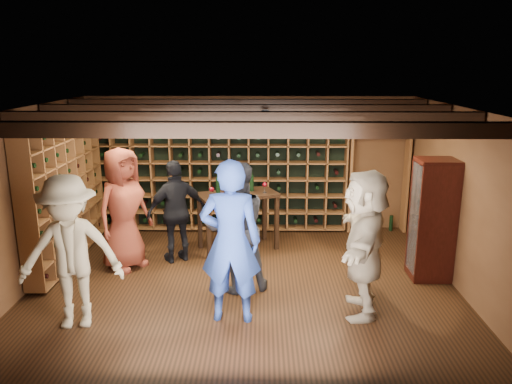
{
  "coord_description": "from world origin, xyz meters",
  "views": [
    {
      "loc": [
        0.26,
        -6.69,
        3.08
      ],
      "look_at": [
        0.17,
        0.2,
        1.3
      ],
      "focal_mm": 35.0,
      "sensor_mm": 36.0,
      "label": 1
    }
  ],
  "objects_px": {
    "man_blue_shirt": "(231,242)",
    "guest_woman_black": "(177,212)",
    "guest_beige": "(364,243)",
    "display_cabinet": "(432,222)",
    "guest_khaki": "(70,253)",
    "man_grey_suit": "(237,227)",
    "guest_red_floral": "(123,209)",
    "tasting_table": "(238,201)"
  },
  "relations": [
    {
      "from": "guest_red_floral",
      "to": "guest_woman_black",
      "type": "relative_size",
      "value": 1.15
    },
    {
      "from": "guest_woman_black",
      "to": "guest_beige",
      "type": "distance_m",
      "value": 3.1
    },
    {
      "from": "man_blue_shirt",
      "to": "guest_woman_black",
      "type": "xyz_separation_m",
      "value": [
        -0.97,
        1.88,
        -0.19
      ]
    },
    {
      "from": "man_blue_shirt",
      "to": "guest_beige",
      "type": "relative_size",
      "value": 1.09
    },
    {
      "from": "guest_red_floral",
      "to": "tasting_table",
      "type": "height_order",
      "value": "guest_red_floral"
    },
    {
      "from": "display_cabinet",
      "to": "tasting_table",
      "type": "bearing_deg",
      "value": 158.29
    },
    {
      "from": "display_cabinet",
      "to": "guest_beige",
      "type": "xyz_separation_m",
      "value": [
        -1.19,
        -1.07,
        0.07
      ]
    },
    {
      "from": "guest_woman_black",
      "to": "tasting_table",
      "type": "xyz_separation_m",
      "value": [
        0.93,
        0.54,
        0.03
      ]
    },
    {
      "from": "display_cabinet",
      "to": "guest_red_floral",
      "type": "bearing_deg",
      "value": 175.85
    },
    {
      "from": "man_blue_shirt",
      "to": "guest_khaki",
      "type": "bearing_deg",
      "value": 7.48
    },
    {
      "from": "guest_red_floral",
      "to": "display_cabinet",
      "type": "bearing_deg",
      "value": -59.37
    },
    {
      "from": "guest_beige",
      "to": "display_cabinet",
      "type": "bearing_deg",
      "value": 141.17
    },
    {
      "from": "display_cabinet",
      "to": "tasting_table",
      "type": "distance_m",
      "value": 3.08
    },
    {
      "from": "display_cabinet",
      "to": "guest_woman_black",
      "type": "height_order",
      "value": "display_cabinet"
    },
    {
      "from": "man_blue_shirt",
      "to": "tasting_table",
      "type": "xyz_separation_m",
      "value": [
        -0.03,
        2.42,
        -0.16
      ]
    },
    {
      "from": "display_cabinet",
      "to": "man_grey_suit",
      "type": "relative_size",
      "value": 0.97
    },
    {
      "from": "man_grey_suit",
      "to": "guest_beige",
      "type": "xyz_separation_m",
      "value": [
        1.61,
        -0.64,
        0.02
      ]
    },
    {
      "from": "man_blue_shirt",
      "to": "guest_beige",
      "type": "bearing_deg",
      "value": -170.63
    },
    {
      "from": "guest_red_floral",
      "to": "man_blue_shirt",
      "type": "bearing_deg",
      "value": -98.15
    },
    {
      "from": "man_blue_shirt",
      "to": "man_grey_suit",
      "type": "height_order",
      "value": "man_blue_shirt"
    },
    {
      "from": "display_cabinet",
      "to": "guest_red_floral",
      "type": "relative_size",
      "value": 0.93
    },
    {
      "from": "man_grey_suit",
      "to": "guest_khaki",
      "type": "bearing_deg",
      "value": 10.59
    },
    {
      "from": "guest_red_floral",
      "to": "guest_beige",
      "type": "relative_size",
      "value": 1.01
    },
    {
      "from": "man_blue_shirt",
      "to": "guest_woman_black",
      "type": "distance_m",
      "value": 2.12
    },
    {
      "from": "man_blue_shirt",
      "to": "man_grey_suit",
      "type": "bearing_deg",
      "value": -90.06
    },
    {
      "from": "man_blue_shirt",
      "to": "guest_red_floral",
      "type": "relative_size",
      "value": 1.08
    },
    {
      "from": "guest_red_floral",
      "to": "guest_khaki",
      "type": "xyz_separation_m",
      "value": [
        -0.14,
        -1.78,
        -0.01
      ]
    },
    {
      "from": "display_cabinet",
      "to": "guest_red_floral",
      "type": "xyz_separation_m",
      "value": [
        -4.56,
        0.33,
        0.08
      ]
    },
    {
      "from": "guest_woman_black",
      "to": "guest_khaki",
      "type": "height_order",
      "value": "guest_khaki"
    },
    {
      "from": "tasting_table",
      "to": "display_cabinet",
      "type": "bearing_deg",
      "value": -43.86
    },
    {
      "from": "man_blue_shirt",
      "to": "guest_khaki",
      "type": "height_order",
      "value": "man_blue_shirt"
    },
    {
      "from": "tasting_table",
      "to": "man_blue_shirt",
      "type": "bearing_deg",
      "value": -111.34
    },
    {
      "from": "guest_woman_black",
      "to": "man_grey_suit",
      "type": "bearing_deg",
      "value": 105.18
    },
    {
      "from": "guest_beige",
      "to": "man_blue_shirt",
      "type": "bearing_deg",
      "value": -73.63
    },
    {
      "from": "guest_woman_black",
      "to": "man_blue_shirt",
      "type": "bearing_deg",
      "value": 88.22
    },
    {
      "from": "man_grey_suit",
      "to": "guest_woman_black",
      "type": "bearing_deg",
      "value": -63.38
    },
    {
      "from": "man_grey_suit",
      "to": "guest_red_floral",
      "type": "xyz_separation_m",
      "value": [
        -1.76,
        0.76,
        0.03
      ]
    },
    {
      "from": "tasting_table",
      "to": "guest_khaki",
      "type": "bearing_deg",
      "value": -147.47
    },
    {
      "from": "guest_beige",
      "to": "tasting_table",
      "type": "distance_m",
      "value": 2.77
    },
    {
      "from": "man_blue_shirt",
      "to": "guest_woman_black",
      "type": "relative_size",
      "value": 1.23
    },
    {
      "from": "guest_khaki",
      "to": "man_grey_suit",
      "type": "bearing_deg",
      "value": 20.67
    },
    {
      "from": "guest_woman_black",
      "to": "tasting_table",
      "type": "distance_m",
      "value": 1.08
    }
  ]
}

